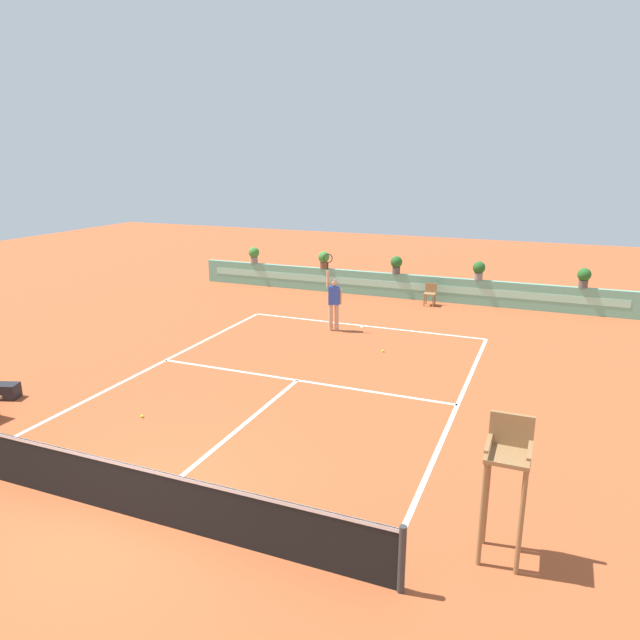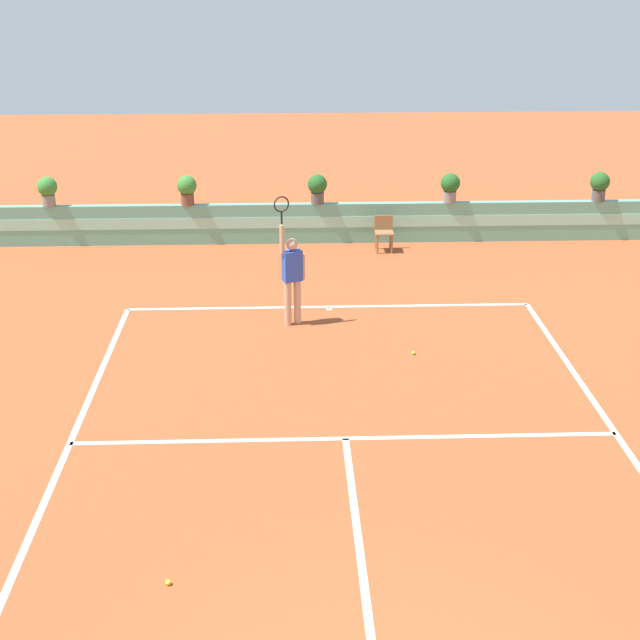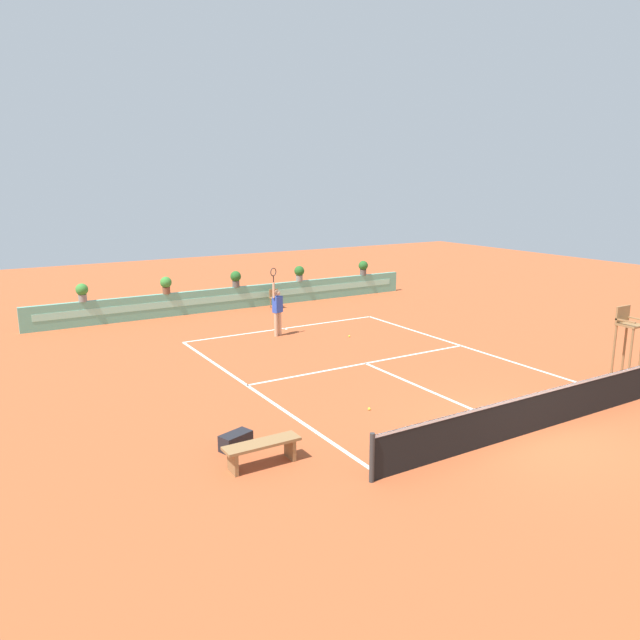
{
  "view_description": "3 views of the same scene",
  "coord_description": "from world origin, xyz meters",
  "px_view_note": "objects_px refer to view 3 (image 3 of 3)",
  "views": [
    {
      "loc": [
        5.85,
        -6.37,
        5.55
      ],
      "look_at": [
        -0.3,
        8.7,
        1.0
      ],
      "focal_mm": 32.53,
      "sensor_mm": 36.0,
      "label": 1
    },
    {
      "loc": [
        -0.83,
        -5.71,
        6.82
      ],
      "look_at": [
        -0.3,
        8.7,
        1.0
      ],
      "focal_mm": 51.65,
      "sensor_mm": 36.0,
      "label": 2
    },
    {
      "loc": [
        -10.74,
        -8.54,
        5.61
      ],
      "look_at": [
        -0.3,
        8.7,
        1.0
      ],
      "focal_mm": 33.88,
      "sensor_mm": 36.0,
      "label": 3
    }
  ],
  "objects_px": {
    "potted_plant_left": "(166,284)",
    "ball_kid_chair": "(275,298)",
    "potted_plant_centre": "(236,278)",
    "potted_plant_far_left": "(82,291)",
    "tennis_ball_near_baseline": "(369,409)",
    "tennis_ball_mid_court": "(349,336)",
    "tennis_player": "(277,308)",
    "potted_plant_far_right": "(363,267)",
    "potted_plant_right": "(299,272)",
    "bench_courtside": "(262,448)",
    "gear_bag": "(236,441)",
    "umpire_chair": "(627,334)"
  },
  "relations": [
    {
      "from": "tennis_player",
      "to": "potted_plant_far_right",
      "type": "bearing_deg",
      "value": 35.08
    },
    {
      "from": "tennis_player",
      "to": "potted_plant_right",
      "type": "distance_m",
      "value": 6.7
    },
    {
      "from": "bench_courtside",
      "to": "potted_plant_centre",
      "type": "distance_m",
      "value": 15.83
    },
    {
      "from": "potted_plant_left",
      "to": "ball_kid_chair",
      "type": "bearing_deg",
      "value": -8.71
    },
    {
      "from": "ball_kid_chair",
      "to": "tennis_ball_mid_court",
      "type": "bearing_deg",
      "value": -90.78
    },
    {
      "from": "potted_plant_left",
      "to": "potted_plant_far_left",
      "type": "bearing_deg",
      "value": 180.0
    },
    {
      "from": "tennis_ball_near_baseline",
      "to": "potted_plant_left",
      "type": "distance_m",
      "value": 13.44
    },
    {
      "from": "tennis_ball_mid_court",
      "to": "potted_plant_centre",
      "type": "distance_m",
      "value": 7.24
    },
    {
      "from": "potted_plant_far_right",
      "to": "tennis_player",
      "type": "bearing_deg",
      "value": -144.92
    },
    {
      "from": "umpire_chair",
      "to": "potted_plant_left",
      "type": "height_order",
      "value": "umpire_chair"
    },
    {
      "from": "ball_kid_chair",
      "to": "tennis_ball_near_baseline",
      "type": "distance_m",
      "value": 13.16
    },
    {
      "from": "umpire_chair",
      "to": "tennis_ball_mid_court",
      "type": "distance_m",
      "value": 9.25
    },
    {
      "from": "umpire_chair",
      "to": "ball_kid_chair",
      "type": "xyz_separation_m",
      "value": [
        -4.04,
        14.39,
        -0.86
      ]
    },
    {
      "from": "tennis_player",
      "to": "tennis_ball_near_baseline",
      "type": "bearing_deg",
      "value": -100.76
    },
    {
      "from": "bench_courtside",
      "to": "potted_plant_right",
      "type": "relative_size",
      "value": 2.21
    },
    {
      "from": "tennis_ball_mid_court",
      "to": "potted_plant_right",
      "type": "relative_size",
      "value": 0.09
    },
    {
      "from": "umpire_chair",
      "to": "tennis_player",
      "type": "relative_size",
      "value": 0.83
    },
    {
      "from": "tennis_player",
      "to": "tennis_ball_near_baseline",
      "type": "relative_size",
      "value": 38.01
    },
    {
      "from": "potted_plant_far_left",
      "to": "gear_bag",
      "type": "bearing_deg",
      "value": -87.52
    },
    {
      "from": "umpire_chair",
      "to": "potted_plant_far_left",
      "type": "relative_size",
      "value": 2.96
    },
    {
      "from": "potted_plant_right",
      "to": "tennis_player",
      "type": "bearing_deg",
      "value": -126.24
    },
    {
      "from": "potted_plant_centre",
      "to": "potted_plant_right",
      "type": "xyz_separation_m",
      "value": [
        3.28,
        0.0,
        0.0
      ]
    },
    {
      "from": "umpire_chair",
      "to": "potted_plant_far_left",
      "type": "height_order",
      "value": "umpire_chair"
    },
    {
      "from": "potted_plant_far_right",
      "to": "potted_plant_far_left",
      "type": "relative_size",
      "value": 1.0
    },
    {
      "from": "ball_kid_chair",
      "to": "tennis_ball_mid_court",
      "type": "relative_size",
      "value": 12.5
    },
    {
      "from": "tennis_player",
      "to": "potted_plant_left",
      "type": "xyz_separation_m",
      "value": [
        -2.51,
        5.39,
        0.36
      ]
    },
    {
      "from": "tennis_player",
      "to": "potted_plant_centre",
      "type": "bearing_deg",
      "value": 82.87
    },
    {
      "from": "tennis_ball_near_baseline",
      "to": "tennis_ball_mid_court",
      "type": "distance_m",
      "value": 7.37
    },
    {
      "from": "gear_bag",
      "to": "tennis_ball_mid_court",
      "type": "relative_size",
      "value": 10.29
    },
    {
      "from": "ball_kid_chair",
      "to": "bench_courtside",
      "type": "relative_size",
      "value": 0.53
    },
    {
      "from": "gear_bag",
      "to": "potted_plant_centre",
      "type": "xyz_separation_m",
      "value": [
        5.97,
        13.69,
        1.23
      ]
    },
    {
      "from": "potted_plant_far_right",
      "to": "potted_plant_right",
      "type": "height_order",
      "value": "same"
    },
    {
      "from": "umpire_chair",
      "to": "potted_plant_right",
      "type": "bearing_deg",
      "value": 98.82
    },
    {
      "from": "bench_courtside",
      "to": "potted_plant_right",
      "type": "height_order",
      "value": "potted_plant_right"
    },
    {
      "from": "umpire_chair",
      "to": "potted_plant_far_right",
      "type": "height_order",
      "value": "umpire_chair"
    },
    {
      "from": "tennis_ball_near_baseline",
      "to": "potted_plant_left",
      "type": "height_order",
      "value": "potted_plant_left"
    },
    {
      "from": "gear_bag",
      "to": "potted_plant_far_right",
      "type": "distance_m",
      "value": 18.9
    },
    {
      "from": "potted_plant_left",
      "to": "potted_plant_far_left",
      "type": "relative_size",
      "value": 1.0
    },
    {
      "from": "potted_plant_left",
      "to": "potted_plant_far_left",
      "type": "xyz_separation_m",
      "value": [
        -3.37,
        0.0,
        0.0
      ]
    },
    {
      "from": "ball_kid_chair",
      "to": "tennis_ball_mid_court",
      "type": "height_order",
      "value": "ball_kid_chair"
    },
    {
      "from": "potted_plant_centre",
      "to": "potted_plant_far_left",
      "type": "height_order",
      "value": "same"
    },
    {
      "from": "potted_plant_right",
      "to": "potted_plant_centre",
      "type": "bearing_deg",
      "value": 180.0
    },
    {
      "from": "potted_plant_centre",
      "to": "bench_courtside",
      "type": "bearing_deg",
      "value": -111.63
    },
    {
      "from": "gear_bag",
      "to": "potted_plant_far_left",
      "type": "xyz_separation_m",
      "value": [
        -0.59,
        13.69,
        1.23
      ]
    },
    {
      "from": "umpire_chair",
      "to": "potted_plant_right",
      "type": "height_order",
      "value": "umpire_chair"
    },
    {
      "from": "gear_bag",
      "to": "potted_plant_far_right",
      "type": "xyz_separation_m",
      "value": [
        12.97,
        13.69,
        1.23
      ]
    },
    {
      "from": "gear_bag",
      "to": "potted_plant_right",
      "type": "height_order",
      "value": "potted_plant_right"
    },
    {
      "from": "umpire_chair",
      "to": "bench_courtside",
      "type": "relative_size",
      "value": 1.34
    },
    {
      "from": "potted_plant_far_left",
      "to": "potted_plant_right",
      "type": "bearing_deg",
      "value": 0.0
    },
    {
      "from": "bench_courtside",
      "to": "potted_plant_far_left",
      "type": "relative_size",
      "value": 2.21
    }
  ]
}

